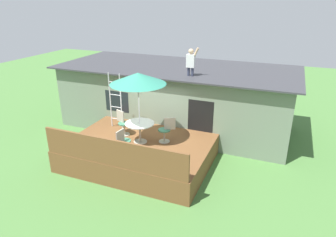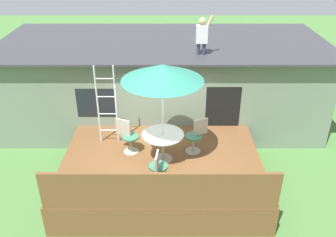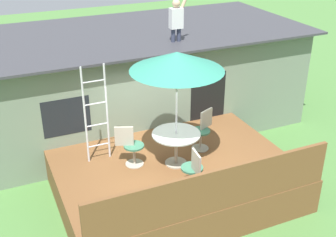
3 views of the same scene
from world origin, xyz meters
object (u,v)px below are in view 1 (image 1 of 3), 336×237
(patio_umbrella, at_px, (138,78))
(person_figure, at_px, (191,60))
(patio_chair_near, at_px, (123,142))
(step_ladder, at_px, (116,101))
(patio_table, at_px, (140,127))
(patio_chair_right, at_px, (166,130))
(patio_chair_left, at_px, (123,123))

(patio_umbrella, height_order, person_figure, person_figure)
(patio_chair_near, bearing_deg, step_ladder, 41.75)
(patio_table, relative_size, patio_chair_near, 1.13)
(person_figure, distance_m, patio_chair_right, 2.91)
(patio_chair_left, bearing_deg, patio_table, 0.00)
(patio_chair_left, bearing_deg, person_figure, 66.89)
(patio_table, xyz_separation_m, person_figure, (1.08, 2.34, 2.02))
(patio_chair_right, bearing_deg, patio_chair_near, 31.21)
(person_figure, distance_m, patio_chair_left, 3.53)
(patio_table, bearing_deg, patio_chair_near, -95.64)
(step_ladder, xyz_separation_m, patio_chair_right, (2.33, -0.48, -0.64))
(patio_chair_left, bearing_deg, patio_chair_right, 22.86)
(patio_umbrella, bearing_deg, patio_table, 0.00)
(patio_umbrella, bearing_deg, patio_chair_near, -95.64)
(person_figure, distance_m, patio_chair_near, 4.16)
(patio_table, distance_m, person_figure, 3.27)
(patio_chair_left, xyz_separation_m, patio_chair_right, (1.76, 0.02, 0.00))
(patio_chair_right, height_order, patio_chair_near, same)
(patio_umbrella, distance_m, patio_chair_left, 2.13)
(patio_table, bearing_deg, step_ladder, 149.47)
(patio_chair_right, relative_size, patio_chair_near, 1.00)
(step_ladder, relative_size, patio_chair_left, 2.39)
(patio_chair_right, xyz_separation_m, patio_chair_near, (-0.95, -1.41, 0.00))
(patio_chair_right, bearing_deg, patio_table, 0.00)
(patio_table, bearing_deg, person_figure, 65.26)
(patio_table, distance_m, patio_chair_near, 1.03)
(step_ladder, relative_size, patio_chair_near, 2.39)
(patio_table, bearing_deg, patio_chair_right, 24.72)
(person_figure, bearing_deg, patio_umbrella, -114.74)
(person_figure, bearing_deg, step_ladder, -150.07)
(patio_chair_left, distance_m, patio_chair_near, 1.60)
(patio_chair_right, bearing_deg, patio_chair_left, -23.95)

